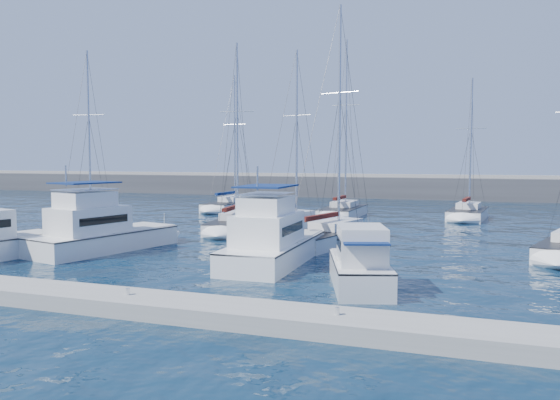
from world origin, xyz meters
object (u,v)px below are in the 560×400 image
(motor_yacht_stbd_inner, at_px, (272,243))
(sailboat_mid_b, at_px, (235,225))
(sailboat_mid_c, at_px, (292,224))
(sailboat_back_a, at_px, (232,205))
(sailboat_mid_d, at_px, (332,236))
(sailboat_mid_a, at_px, (87,221))
(sailboat_back_c, at_px, (468,214))
(sailboat_back_b, at_px, (343,211))
(motor_yacht_port_inner, at_px, (99,233))
(motor_yacht_stbd_outer, at_px, (360,267))

(motor_yacht_stbd_inner, distance_m, sailboat_mid_b, 13.25)
(sailboat_mid_b, relative_size, sailboat_mid_c, 1.03)
(sailboat_back_a, bearing_deg, sailboat_mid_d, -46.37)
(sailboat_mid_a, distance_m, sailboat_back_c, 34.23)
(sailboat_back_b, bearing_deg, sailboat_mid_a, -138.00)
(sailboat_mid_a, bearing_deg, sailboat_back_c, 20.82)
(motor_yacht_port_inner, height_order, motor_yacht_stbd_inner, same)
(sailboat_mid_c, bearing_deg, sailboat_mid_a, -151.20)
(sailboat_mid_b, xyz_separation_m, sailboat_back_c, (17.04, 15.54, -0.02))
(sailboat_mid_a, xyz_separation_m, sailboat_back_a, (4.87, 18.01, -0.02))
(sailboat_mid_a, bearing_deg, sailboat_mid_b, -1.84)
(sailboat_mid_b, distance_m, sailboat_mid_c, 4.44)
(sailboat_mid_a, bearing_deg, motor_yacht_port_inner, -57.55)
(motor_yacht_port_inner, height_order, sailboat_back_a, sailboat_back_a)
(sailboat_mid_b, height_order, sailboat_back_c, sailboat_mid_b)
(sailboat_mid_a, relative_size, sailboat_back_a, 0.98)
(motor_yacht_port_inner, xyz_separation_m, sailboat_mid_a, (-8.28, 9.27, -0.59))
(sailboat_mid_a, distance_m, sailboat_back_a, 18.66)
(sailboat_mid_a, distance_m, sailboat_mid_c, 16.93)
(motor_yacht_port_inner, bearing_deg, sailboat_back_c, 65.28)
(sailboat_mid_d, relative_size, sailboat_back_c, 1.19)
(sailboat_mid_a, xyz_separation_m, sailboat_mid_d, (21.06, -1.54, -0.02))
(sailboat_mid_d, distance_m, sailboat_back_b, 17.10)
(motor_yacht_stbd_inner, bearing_deg, sailboat_mid_c, 102.29)
(sailboat_mid_b, height_order, sailboat_mid_d, sailboat_mid_d)
(sailboat_back_c, bearing_deg, motor_yacht_stbd_outer, -91.28)
(sailboat_mid_b, relative_size, sailboat_back_b, 0.85)
(sailboat_mid_b, xyz_separation_m, sailboat_back_b, (5.49, 13.65, 0.02))
(motor_yacht_stbd_outer, bearing_deg, sailboat_back_c, 64.49)
(motor_yacht_port_inner, distance_m, sailboat_back_a, 27.50)
(sailboat_back_a, bearing_deg, sailboat_mid_c, -46.99)
(motor_yacht_stbd_inner, distance_m, sailboat_back_a, 31.25)
(sailboat_mid_a, bearing_deg, sailboat_mid_d, -13.52)
(motor_yacht_stbd_inner, distance_m, sailboat_mid_a, 21.87)
(sailboat_mid_d, relative_size, sailboat_back_a, 1.07)
(motor_yacht_port_inner, bearing_deg, motor_yacht_stbd_inner, 12.98)
(sailboat_mid_b, bearing_deg, sailboat_mid_a, 179.67)
(motor_yacht_port_inner, height_order, sailboat_mid_b, sailboat_mid_b)
(motor_yacht_port_inner, relative_size, sailboat_back_c, 0.72)
(sailboat_back_b, relative_size, sailboat_back_c, 1.29)
(motor_yacht_stbd_inner, xyz_separation_m, sailboat_back_a, (-14.81, 27.50, -0.61))
(motor_yacht_stbd_inner, relative_size, sailboat_back_b, 0.56)
(sailboat_back_a, height_order, sailboat_back_b, sailboat_back_b)
(sailboat_mid_a, xyz_separation_m, sailboat_back_b, (18.05, 15.30, 0.01))
(sailboat_mid_b, bearing_deg, sailboat_mid_d, -28.39)
(sailboat_back_c, bearing_deg, motor_yacht_port_inner, -122.04)
(motor_yacht_stbd_inner, distance_m, sailboat_back_c, 28.48)
(sailboat_mid_d, bearing_deg, motor_yacht_stbd_outer, -55.45)
(motor_yacht_stbd_inner, relative_size, sailboat_mid_a, 0.66)
(motor_yacht_stbd_outer, bearing_deg, sailboat_back_a, 105.46)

